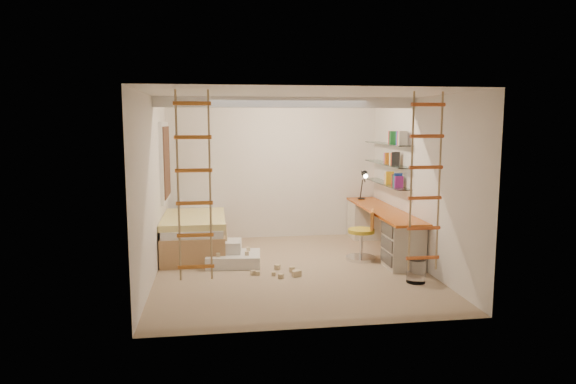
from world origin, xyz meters
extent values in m
plane|color=#9E8266|center=(0.00, 0.00, 0.00)|extent=(4.50, 4.50, 0.00)
cube|color=white|center=(0.00, 0.30, 2.52)|extent=(4.00, 0.18, 0.16)
cube|color=white|center=(-1.97, 1.50, 1.55)|extent=(0.06, 1.15, 1.35)
cube|color=#4C2D1E|center=(-1.93, 1.50, 1.55)|extent=(0.02, 1.00, 1.20)
cylinder|color=white|center=(1.64, -0.88, 0.16)|extent=(0.26, 0.26, 0.33)
cube|color=#C55717|center=(1.72, 0.83, 0.73)|extent=(0.55, 2.80, 0.04)
cube|color=beige|center=(1.72, 1.93, 0.35)|extent=(0.52, 0.55, 0.71)
cube|color=beige|center=(1.72, -0.17, 0.35)|extent=(0.52, 0.55, 0.71)
cube|color=#4C4742|center=(1.45, -0.17, 0.61)|extent=(0.02, 0.50, 0.18)
cube|color=#4C4742|center=(1.45, -0.17, 0.39)|extent=(0.02, 0.50, 0.18)
cube|color=#4C4742|center=(1.45, -0.17, 0.17)|extent=(0.02, 0.50, 0.18)
cube|color=white|center=(1.87, 1.13, 1.15)|extent=(0.25, 1.80, 0.01)
cube|color=white|center=(1.87, 1.13, 1.50)|extent=(0.25, 1.80, 0.01)
cube|color=white|center=(1.87, 1.13, 1.85)|extent=(0.25, 1.80, 0.01)
cube|color=#AD7F51|center=(-1.48, 1.23, 0.23)|extent=(1.00, 2.00, 0.45)
cube|color=white|center=(-1.48, 1.23, 0.51)|extent=(0.95, 1.95, 0.12)
cube|color=yellow|center=(-1.48, 1.08, 0.62)|extent=(1.02, 1.60, 0.10)
cube|color=white|center=(-1.48, 2.03, 0.63)|extent=(0.55, 0.35, 0.12)
cylinder|color=black|center=(1.67, 1.98, 0.76)|extent=(0.14, 0.14, 0.02)
cylinder|color=black|center=(1.67, 1.98, 0.95)|extent=(0.02, 0.15, 0.36)
cylinder|color=black|center=(1.67, 1.88, 1.20)|extent=(0.02, 0.27, 0.20)
cone|color=black|center=(1.67, 1.76, 1.25)|extent=(0.12, 0.14, 0.15)
cylinder|color=#FFEABF|center=(1.67, 1.72, 1.22)|extent=(0.08, 0.04, 0.08)
cylinder|color=gold|center=(1.21, 0.39, 0.48)|extent=(0.55, 0.55, 0.06)
cube|color=orange|center=(1.37, 0.33, 0.67)|extent=(0.15, 0.32, 0.30)
cylinder|color=silver|center=(1.21, 0.39, 0.26)|extent=(0.07, 0.07, 0.43)
cylinder|color=silver|center=(1.21, 0.39, 0.03)|extent=(0.63, 0.63, 0.05)
cube|color=silver|center=(-0.85, 0.39, 0.09)|extent=(0.88, 0.72, 0.18)
cube|color=silver|center=(-0.98, 0.49, 0.28)|extent=(0.54, 0.46, 0.18)
cube|color=#CCB284|center=(-0.98, 0.49, 0.41)|extent=(0.09, 0.09, 0.08)
cube|color=#CCB284|center=(-0.98, 0.49, 0.48)|extent=(0.08, 0.08, 0.07)
cube|color=#CCB284|center=(-0.98, 0.49, 0.58)|extent=(0.07, 0.07, 0.12)
cube|color=#CCB284|center=(-0.65, 0.24, 0.21)|extent=(0.06, 0.06, 0.06)
cube|color=#CCB284|center=(-0.61, 0.51, 0.21)|extent=(0.06, 0.06, 0.06)
cube|color=#CCB284|center=(-1.09, 0.21, 0.21)|extent=(0.06, 0.06, 0.06)
cube|color=#CCB284|center=(-0.29, -0.28, 0.04)|extent=(0.07, 0.07, 0.07)
cube|color=#CCB284|center=(0.05, -0.35, 0.04)|extent=(0.07, 0.07, 0.07)
cube|color=#CCB284|center=(0.00, -0.12, 0.04)|extent=(0.07, 0.07, 0.07)
cube|color=#CCB284|center=(0.03, -0.28, 0.04)|extent=(0.07, 0.07, 0.07)
cube|color=#CCB284|center=(-0.59, -0.20, 0.04)|extent=(0.07, 0.07, 0.07)
cube|color=#CCB284|center=(-0.21, -0.43, 0.04)|extent=(0.07, 0.07, 0.07)
cube|color=#CCB284|center=(-0.52, -0.22, 0.04)|extent=(0.07, 0.07, 0.07)
cube|color=#CCB284|center=(0.01, -0.37, 0.04)|extent=(0.07, 0.07, 0.07)
cube|color=#CCB284|center=(-0.20, 0.02, 0.04)|extent=(0.07, 0.07, 0.07)
cube|color=#8C1E7F|center=(1.87, 1.13, 1.27)|extent=(0.14, 0.58, 0.22)
cube|color=#194CA5|center=(1.87, 1.13, 1.62)|extent=(0.14, 0.46, 0.22)
cube|color=#1E722D|center=(1.87, 1.13, 1.97)|extent=(0.14, 0.52, 0.22)
camera|label=1|loc=(-1.12, -7.49, 2.24)|focal=32.00mm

